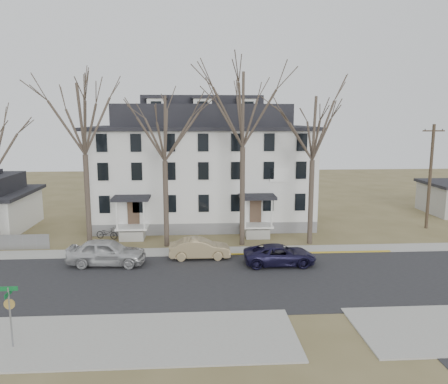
{
  "coord_description": "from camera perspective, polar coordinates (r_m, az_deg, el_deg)",
  "views": [
    {
      "loc": [
        -2.54,
        -23.86,
        10.05
      ],
      "look_at": [
        -0.5,
        9.0,
        4.44
      ],
      "focal_mm": 35.0,
      "sensor_mm": 36.0,
      "label": 1
    }
  ],
  "objects": [
    {
      "name": "tree_center",
      "position": [
        33.86,
        2.5,
        11.42
      ],
      "size": [
        9.0,
        9.0,
        14.7
      ],
      "color": "#473B31",
      "rests_on": "ground"
    },
    {
      "name": "tree_mid_right",
      "position": [
        34.85,
        11.61,
        8.75
      ],
      "size": [
        7.8,
        7.8,
        12.74
      ],
      "color": "#473B31",
      "rests_on": "ground"
    },
    {
      "name": "far_sidewalk",
      "position": [
        33.5,
        0.96,
        -7.78
      ],
      "size": [
        120.0,
        2.0,
        0.08
      ],
      "primitive_type": "cube",
      "color": "#A09F97",
      "rests_on": "ground"
    },
    {
      "name": "car_navy",
      "position": [
        30.63,
        7.29,
        -8.2
      ],
      "size": [
        4.97,
        2.3,
        1.38
      ],
      "primitive_type": "imported",
      "rotation": [
        0.0,
        0.0,
        1.57
      ],
      "color": "#171531",
      "rests_on": "ground"
    },
    {
      "name": "boarding_house",
      "position": [
        42.07,
        -2.81,
        3.29
      ],
      "size": [
        20.8,
        12.36,
        12.05
      ],
      "color": "slate",
      "rests_on": "ground"
    },
    {
      "name": "bicycle_left",
      "position": [
        37.86,
        -15.04,
        -5.27
      ],
      "size": [
        2.02,
        1.2,
        1.0
      ],
      "primitive_type": "imported",
      "rotation": [
        0.0,
        0.0,
        1.27
      ],
      "color": "black",
      "rests_on": "ground"
    },
    {
      "name": "tree_far_left",
      "position": [
        34.7,
        -17.93,
        9.7
      ],
      "size": [
        8.4,
        8.4,
        13.72
      ],
      "color": "#473B31",
      "rests_on": "ground"
    },
    {
      "name": "utility_pole_far",
      "position": [
        43.62,
        25.33,
        1.97
      ],
      "size": [
        2.0,
        0.28,
        9.5
      ],
      "color": "#3D3023",
      "rests_on": "ground"
    },
    {
      "name": "yellow_curb",
      "position": [
        33.41,
        9.75,
        -7.97
      ],
      "size": [
        14.0,
        0.25,
        0.06
      ],
      "primitive_type": "cube",
      "color": "gold",
      "rests_on": "ground"
    },
    {
      "name": "street_sign",
      "position": [
        21.72,
        -26.2,
        -13.47
      ],
      "size": [
        0.82,
        0.82,
        2.87
      ],
      "rotation": [
        0.0,
        0.0,
        0.03
      ],
      "color": "gray",
      "rests_on": "ground"
    },
    {
      "name": "main_road",
      "position": [
        27.86,
        1.96,
        -11.47
      ],
      "size": [
        120.0,
        10.0,
        0.04
      ],
      "primitive_type": "cube",
      "color": "#27272A",
      "rests_on": "ground"
    },
    {
      "name": "ground",
      "position": [
        26.01,
        2.39,
        -13.06
      ],
      "size": [
        120.0,
        120.0,
        0.0
      ],
      "primitive_type": "plane",
      "color": "olive",
      "rests_on": "ground"
    },
    {
      "name": "tree_mid_left",
      "position": [
        33.75,
        -7.83,
        8.83
      ],
      "size": [
        7.8,
        7.8,
        12.74
      ],
      "color": "#473B31",
      "rests_on": "ground"
    },
    {
      "name": "car_silver",
      "position": [
        31.31,
        -15.08,
        -7.65
      ],
      "size": [
        5.43,
        2.48,
        1.81
      ],
      "primitive_type": "imported",
      "rotation": [
        0.0,
        0.0,
        1.51
      ],
      "color": "silver",
      "rests_on": "ground"
    },
    {
      "name": "near_sidewalk_left",
      "position": [
        22.05,
        -18.39,
        -17.96
      ],
      "size": [
        20.0,
        5.0,
        0.08
      ],
      "primitive_type": "cube",
      "color": "#A09F97",
      "rests_on": "ground"
    },
    {
      "name": "car_tan",
      "position": [
        31.73,
        -3.18,
        -7.43
      ],
      "size": [
        4.42,
        1.6,
        1.45
      ],
      "primitive_type": "imported",
      "rotation": [
        0.0,
        0.0,
        1.59
      ],
      "color": "#9C875E",
      "rests_on": "ground"
    }
  ]
}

